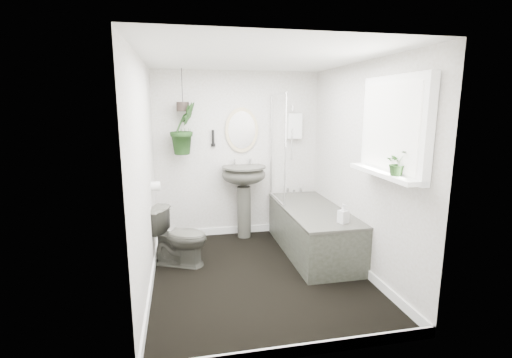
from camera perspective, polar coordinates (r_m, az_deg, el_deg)
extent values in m
cube|color=black|center=(4.24, 0.43, -14.60)|extent=(2.30, 2.80, 0.02)
cube|color=white|center=(3.84, 0.48, 18.32)|extent=(2.30, 2.80, 0.02)
cube|color=silver|center=(5.24, -2.80, 3.73)|extent=(2.30, 0.02, 2.30)
cube|color=silver|center=(2.55, 7.16, -4.56)|extent=(2.30, 0.02, 2.30)
cube|color=silver|center=(3.81, -16.89, 0.34)|extent=(0.02, 2.80, 2.30)
cube|color=silver|center=(4.27, 15.87, 1.55)|extent=(0.02, 2.80, 2.30)
cube|color=white|center=(4.21, 0.43, -13.87)|extent=(2.30, 2.80, 0.10)
cube|color=white|center=(5.32, 5.91, 8.12)|extent=(0.20, 0.10, 0.35)
ellipsoid|color=#CDB98B|center=(5.18, -2.20, 7.53)|extent=(0.46, 0.03, 0.62)
cylinder|color=black|center=(5.12, -6.62, 6.30)|extent=(0.04, 0.04, 0.22)
cylinder|color=white|center=(4.53, -15.20, -1.07)|extent=(0.11, 0.11, 0.11)
cube|color=white|center=(3.57, 20.49, 7.53)|extent=(0.08, 1.00, 0.90)
cube|color=white|center=(3.58, 19.08, 0.85)|extent=(0.18, 1.00, 0.04)
cube|color=white|center=(3.55, 19.87, 7.55)|extent=(0.01, 0.86, 0.76)
imported|color=#3D3E36|center=(4.45, -11.75, -8.64)|extent=(0.77, 0.63, 0.68)
imported|color=black|center=(3.38, 20.92, 2.34)|extent=(0.22, 0.20, 0.22)
imported|color=black|center=(4.98, -11.07, 7.65)|extent=(0.48, 0.47, 0.68)
imported|color=#2A2222|center=(4.15, 13.28, -5.19)|extent=(0.12, 0.12, 0.21)
cylinder|color=#2D241F|center=(4.97, -11.20, 10.87)|extent=(0.16, 0.16, 0.12)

